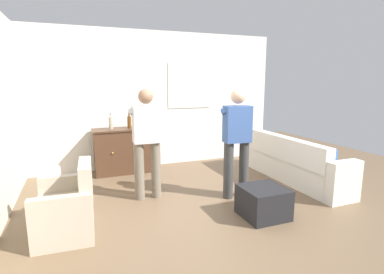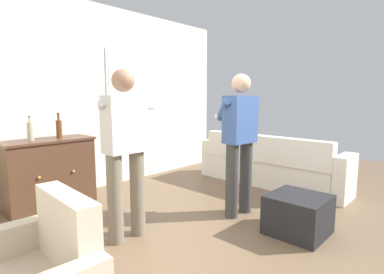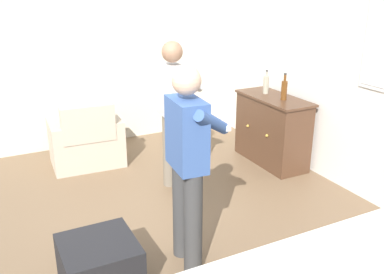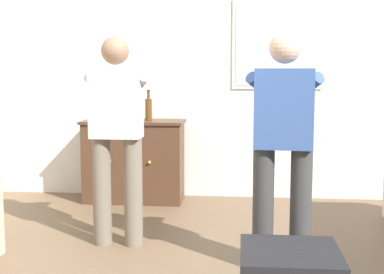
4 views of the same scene
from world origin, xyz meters
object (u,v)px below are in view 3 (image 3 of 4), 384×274
Objects in this scene: sideboard_cabinet at (272,130)px; person_standing_right at (188,160)px; person_standing_left at (174,111)px; bottle_wine_green at (284,90)px; ottoman at (100,266)px; bottle_liquor_amber at (266,84)px; armchair at (87,144)px.

person_standing_right is at bearing -52.91° from sideboard_cabinet.
bottle_wine_green is at bearing 90.11° from person_standing_left.
bottle_wine_green is 0.58× the size of ottoman.
sideboard_cabinet reaches higher than ottoman.
sideboard_cabinet is at bearing 127.09° from person_standing_right.
bottle_wine_green is at bearing 115.47° from ottoman.
bottle_wine_green is at bearing 2.10° from bottle_liquor_amber.
ottoman is 0.33× the size of person_standing_left.
bottle_wine_green is 1.48m from person_standing_left.
person_standing_left is at bearing -83.53° from sideboard_cabinet.
armchair is 0.54× the size of person_standing_left.
ottoman is (1.28, -2.69, -0.81)m from bottle_wine_green.
person_standing_right reaches higher than ottoman.
ottoman is (1.64, -2.68, -0.80)m from bottle_liquor_amber.
bottle_liquor_amber reaches higher than sideboard_cabinet.
armchair is 2.39m from sideboard_cabinet.
person_standing_right is (1.29, -1.94, -0.07)m from bottle_wine_green.
person_standing_left is (0.17, -1.46, 0.49)m from sideboard_cabinet.
bottle_liquor_amber is 0.18× the size of person_standing_right.
ottoman is 0.33× the size of person_standing_right.
person_standing_left is (0.00, -1.48, -0.07)m from bottle_wine_green.
bottle_liquor_amber is at bearing 178.66° from sideboard_cabinet.
bottle_liquor_amber is (-0.19, 0.00, 0.56)m from sideboard_cabinet.
person_standing_left reaches higher than bottle_wine_green.
person_standing_left is (1.14, 0.72, 0.65)m from armchair.
person_standing_left is at bearing 160.25° from person_standing_right.
bottle_wine_green reaches higher than armchair.
bottle_wine_green is 3.09m from ottoman.
bottle_liquor_amber is 1.51m from person_standing_left.
bottle_liquor_amber is 3.24m from ottoman.
ottoman is 1.91m from person_standing_left.
bottle_wine_green is 1.08× the size of bottle_liquor_amber.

